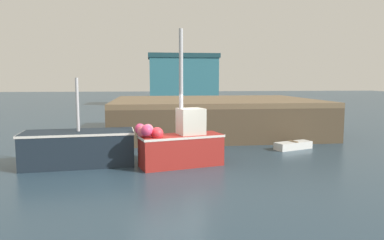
% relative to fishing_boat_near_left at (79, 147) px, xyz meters
% --- Properties ---
extents(ground, '(120.00, 160.00, 0.10)m').
position_rel_fishing_boat_near_left_xyz_m(ground, '(3.07, -0.87, -0.70)').
color(ground, '#283D4C').
extents(pier, '(10.98, 8.23, 1.92)m').
position_rel_fishing_boat_near_left_xyz_m(pier, '(6.02, 6.40, 0.96)').
color(pier, brown).
rests_on(pier, ground).
extents(fishing_boat_near_left, '(3.93, 1.89, 3.06)m').
position_rel_fishing_boat_near_left_xyz_m(fishing_boat_near_left, '(0.00, 0.00, 0.00)').
color(fishing_boat_near_left, '#19232D').
rests_on(fishing_boat_near_left, ground).
extents(fishing_boat_near_right, '(3.12, 1.75, 4.69)m').
position_rel_fishing_boat_near_left_xyz_m(fishing_boat_near_right, '(3.49, -0.52, 0.16)').
color(fishing_boat_near_right, maroon).
rests_on(fishing_boat_near_right, ground).
extents(rowboat, '(1.80, 1.14, 0.36)m').
position_rel_fishing_boat_near_left_xyz_m(rowboat, '(8.62, 1.92, -0.49)').
color(rowboat, silver).
rests_on(rowboat, ground).
extents(warehouse, '(8.04, 4.82, 5.94)m').
position_rel_fishing_boat_near_left_xyz_m(warehouse, '(6.34, 29.10, 2.34)').
color(warehouse, '#2D6B7A').
rests_on(warehouse, ground).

